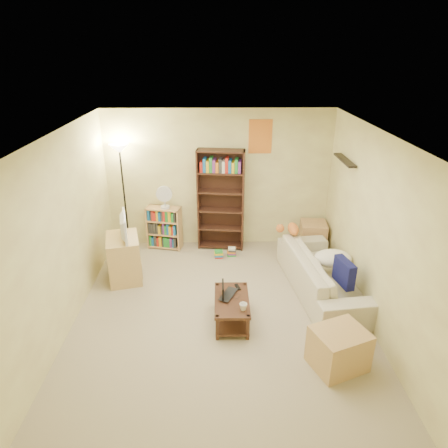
# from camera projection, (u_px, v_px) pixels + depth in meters

# --- Properties ---
(room) EXTENTS (4.50, 4.54, 2.52)m
(room) POSITION_uv_depth(u_px,v_px,m) (220.00, 206.00, 4.96)
(room) COLOR tan
(room) RESTS_ON ground
(sofa) EXTENTS (2.32, 1.36, 0.62)m
(sofa) POSITION_uv_depth(u_px,v_px,m) (323.00, 274.00, 6.00)
(sofa) COLOR #BFB39F
(sofa) RESTS_ON ground
(navy_pillow) EXTENTS (0.21, 0.42, 0.37)m
(navy_pillow) POSITION_uv_depth(u_px,v_px,m) (344.00, 272.00, 5.49)
(navy_pillow) COLOR #11144E
(navy_pillow) RESTS_ON sofa
(cream_blanket) EXTENTS (0.57, 0.41, 0.24)m
(cream_blanket) POSITION_uv_depth(u_px,v_px,m) (333.00, 258.00, 5.98)
(cream_blanket) COLOR white
(cream_blanket) RESTS_ON sofa
(tabby_cat) EXTENTS (0.49, 0.22, 0.17)m
(tabby_cat) POSITION_uv_depth(u_px,v_px,m) (291.00, 229.00, 6.54)
(tabby_cat) COLOR orange
(tabby_cat) RESTS_ON sofa
(coffee_table) EXTENTS (0.46, 0.82, 0.37)m
(coffee_table) POSITION_uv_depth(u_px,v_px,m) (232.00, 308.00, 5.36)
(coffee_table) COLOR #402018
(coffee_table) RESTS_ON ground
(laptop) EXTENTS (0.54, 0.51, 0.03)m
(laptop) POSITION_uv_depth(u_px,v_px,m) (232.00, 296.00, 5.35)
(laptop) COLOR black
(laptop) RESTS_ON coffee_table
(laptop_screen) EXTENTS (0.01, 0.27, 0.18)m
(laptop_screen) POSITION_uv_depth(u_px,v_px,m) (223.00, 290.00, 5.31)
(laptop_screen) COLOR white
(laptop_screen) RESTS_ON laptop
(mug) EXTENTS (0.14, 0.14, 0.09)m
(mug) POSITION_uv_depth(u_px,v_px,m) (243.00, 307.00, 5.06)
(mug) COLOR white
(mug) RESTS_ON coffee_table
(tv_remote) EXTENTS (0.09, 0.15, 0.02)m
(tv_remote) POSITION_uv_depth(u_px,v_px,m) (238.00, 287.00, 5.55)
(tv_remote) COLOR black
(tv_remote) RESTS_ON coffee_table
(tv_stand) EXTENTS (0.63, 0.77, 0.73)m
(tv_stand) POSITION_uv_depth(u_px,v_px,m) (124.00, 258.00, 6.33)
(tv_stand) COLOR tan
(tv_stand) RESTS_ON ground
(television) EXTENTS (0.69, 0.39, 0.38)m
(television) POSITION_uv_depth(u_px,v_px,m) (120.00, 227.00, 6.10)
(television) COLOR black
(television) RESTS_ON tv_stand
(tall_bookshelf) EXTENTS (0.85, 0.37, 1.84)m
(tall_bookshelf) POSITION_uv_depth(u_px,v_px,m) (221.00, 198.00, 7.09)
(tall_bookshelf) COLOR #3D2017
(tall_bookshelf) RESTS_ON ground
(short_bookshelf) EXTENTS (0.66, 0.37, 0.79)m
(short_bookshelf) POSITION_uv_depth(u_px,v_px,m) (164.00, 228.00, 7.31)
(short_bookshelf) COLOR tan
(short_bookshelf) RESTS_ON ground
(desk_fan) EXTENTS (0.28, 0.16, 0.42)m
(desk_fan) POSITION_uv_depth(u_px,v_px,m) (164.00, 196.00, 7.01)
(desk_fan) COLOR silver
(desk_fan) RESTS_ON short_bookshelf
(floor_lamp) EXTENTS (0.33, 0.33, 1.95)m
(floor_lamp) POSITION_uv_depth(u_px,v_px,m) (121.00, 167.00, 6.83)
(floor_lamp) COLOR black
(floor_lamp) RESTS_ON ground
(side_table) EXTENTS (0.50, 0.50, 0.52)m
(side_table) POSITION_uv_depth(u_px,v_px,m) (313.00, 236.00, 7.31)
(side_table) COLOR tan
(side_table) RESTS_ON ground
(end_cabinet) EXTENTS (0.73, 0.67, 0.49)m
(end_cabinet) POSITION_uv_depth(u_px,v_px,m) (339.00, 349.00, 4.60)
(end_cabinet) COLOR tan
(end_cabinet) RESTS_ON ground
(book_stacks) EXTENTS (0.39, 0.18, 0.16)m
(book_stacks) POSITION_uv_depth(u_px,v_px,m) (226.00, 253.00, 7.10)
(book_stacks) COLOR red
(book_stacks) RESTS_ON ground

